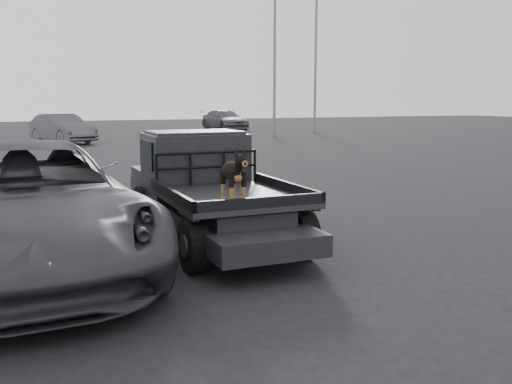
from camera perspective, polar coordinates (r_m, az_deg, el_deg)
name	(u,v)px	position (r m, az deg, el deg)	size (l,w,h in m)	color
ground	(302,263)	(8.43, 4.63, -7.06)	(120.00, 120.00, 0.00)	black
flatbed_ute	(212,213)	(9.70, -4.46, -2.10)	(2.00, 5.40, 0.92)	black
ute_cab	(194,155)	(10.46, -6.18, 3.69)	(1.72, 1.30, 0.88)	black
headache_rack	(207,169)	(9.77, -4.89, 2.35)	(1.80, 0.08, 0.55)	black
dog	(233,176)	(8.12, -2.31, 1.65)	(0.32, 0.60, 0.74)	black
parked_suv	(25,206)	(8.58, -22.10, -1.32)	(2.95, 6.40, 1.78)	#313137
distant_car_a	(62,128)	(33.10, -18.83, 6.04)	(1.68, 4.82, 1.59)	#48474C
distant_car_b	(225,120)	(45.30, -3.15, 7.22)	(2.16, 5.30, 1.54)	#48484D
floodlight_mid	(275,21)	(38.00, 1.89, 16.68)	(1.08, 0.28, 13.37)	slate
floodlight_far	(316,11)	(41.85, 6.06, 17.56)	(1.08, 0.28, 15.68)	slate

